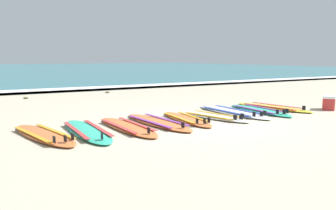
{
  "coord_description": "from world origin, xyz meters",
  "views": [
    {
      "loc": [
        -4.28,
        -5.94,
        1.42
      ],
      "look_at": [
        -0.29,
        1.18,
        0.25
      ],
      "focal_mm": 35.65,
      "sensor_mm": 36.0,
      "label": 1
    }
  ],
  "objects_px": {
    "surfboard_2": "(127,127)",
    "surfboard_3": "(157,122)",
    "surfboard_4": "(186,119)",
    "surfboard_8": "(273,107)",
    "surfboard_0": "(44,135)",
    "cooler_box": "(329,103)",
    "surfboard_7": "(259,110)",
    "surfboard_5": "(213,116)",
    "surfboard_1": "(87,131)",
    "surfboard_6": "(232,112)"
  },
  "relations": [
    {
      "from": "surfboard_0",
      "to": "surfboard_1",
      "type": "relative_size",
      "value": 0.99
    },
    {
      "from": "surfboard_8",
      "to": "cooler_box",
      "type": "bearing_deg",
      "value": -36.79
    },
    {
      "from": "surfboard_3",
      "to": "surfboard_8",
      "type": "height_order",
      "value": "same"
    },
    {
      "from": "surfboard_1",
      "to": "surfboard_4",
      "type": "distance_m",
      "value": 2.31
    },
    {
      "from": "surfboard_0",
      "to": "surfboard_8",
      "type": "distance_m",
      "value": 6.16
    },
    {
      "from": "surfboard_4",
      "to": "surfboard_8",
      "type": "relative_size",
      "value": 0.87
    },
    {
      "from": "surfboard_2",
      "to": "surfboard_3",
      "type": "xyz_separation_m",
      "value": [
        0.75,
        0.14,
        -0.0
      ]
    },
    {
      "from": "surfboard_1",
      "to": "surfboard_8",
      "type": "height_order",
      "value": "same"
    },
    {
      "from": "surfboard_1",
      "to": "surfboard_6",
      "type": "xyz_separation_m",
      "value": [
        3.87,
        0.38,
        0.0
      ]
    },
    {
      "from": "surfboard_4",
      "to": "surfboard_6",
      "type": "xyz_separation_m",
      "value": [
        1.56,
        0.26,
        -0.0
      ]
    },
    {
      "from": "surfboard_0",
      "to": "surfboard_4",
      "type": "distance_m",
      "value": 3.08
    },
    {
      "from": "surfboard_2",
      "to": "surfboard_0",
      "type": "bearing_deg",
      "value": 176.99
    },
    {
      "from": "surfboard_3",
      "to": "surfboard_4",
      "type": "bearing_deg",
      "value": 0.31
    },
    {
      "from": "surfboard_7",
      "to": "surfboard_4",
      "type": "bearing_deg",
      "value": -177.09
    },
    {
      "from": "surfboard_6",
      "to": "cooler_box",
      "type": "height_order",
      "value": "cooler_box"
    },
    {
      "from": "surfboard_7",
      "to": "cooler_box",
      "type": "relative_size",
      "value": 4.15
    },
    {
      "from": "surfboard_1",
      "to": "surfboard_6",
      "type": "distance_m",
      "value": 3.88
    },
    {
      "from": "surfboard_0",
      "to": "surfboard_5",
      "type": "height_order",
      "value": "same"
    },
    {
      "from": "surfboard_5",
      "to": "surfboard_8",
      "type": "xyz_separation_m",
      "value": [
        2.34,
        0.36,
        -0.0
      ]
    },
    {
      "from": "surfboard_2",
      "to": "surfboard_7",
      "type": "bearing_deg",
      "value": 3.93
    },
    {
      "from": "surfboard_4",
      "to": "surfboard_8",
      "type": "distance_m",
      "value": 3.09
    },
    {
      "from": "surfboard_6",
      "to": "surfboard_5",
      "type": "bearing_deg",
      "value": -160.21
    },
    {
      "from": "surfboard_1",
      "to": "surfboard_7",
      "type": "bearing_deg",
      "value": 2.9
    },
    {
      "from": "cooler_box",
      "to": "surfboard_3",
      "type": "bearing_deg",
      "value": 173.57
    },
    {
      "from": "surfboard_2",
      "to": "surfboard_6",
      "type": "bearing_deg",
      "value": 7.54
    },
    {
      "from": "surfboard_1",
      "to": "surfboard_2",
      "type": "distance_m",
      "value": 0.81
    },
    {
      "from": "surfboard_1",
      "to": "surfboard_3",
      "type": "bearing_deg",
      "value": 4.12
    },
    {
      "from": "surfboard_0",
      "to": "cooler_box",
      "type": "bearing_deg",
      "value": -3.94
    },
    {
      "from": "surfboard_7",
      "to": "surfboard_5",
      "type": "bearing_deg",
      "value": -174.4
    },
    {
      "from": "surfboard_4",
      "to": "surfboard_8",
      "type": "bearing_deg",
      "value": 5.91
    },
    {
      "from": "surfboard_2",
      "to": "surfboard_7",
      "type": "distance_m",
      "value": 3.86
    },
    {
      "from": "surfboard_0",
      "to": "surfboard_6",
      "type": "xyz_separation_m",
      "value": [
        4.64,
        0.32,
        -0.0
      ]
    },
    {
      "from": "surfboard_5",
      "to": "surfboard_6",
      "type": "xyz_separation_m",
      "value": [
        0.83,
        0.3,
        -0.0
      ]
    },
    {
      "from": "surfboard_6",
      "to": "surfboard_7",
      "type": "height_order",
      "value": "same"
    },
    {
      "from": "surfboard_4",
      "to": "surfboard_6",
      "type": "bearing_deg",
      "value": 9.44
    },
    {
      "from": "surfboard_4",
      "to": "surfboard_7",
      "type": "height_order",
      "value": "same"
    },
    {
      "from": "surfboard_7",
      "to": "cooler_box",
      "type": "xyz_separation_m",
      "value": [
        1.89,
        -0.69,
        0.16
      ]
    },
    {
      "from": "surfboard_3",
      "to": "surfboard_2",
      "type": "bearing_deg",
      "value": -169.38
    },
    {
      "from": "surfboard_8",
      "to": "surfboard_7",
      "type": "bearing_deg",
      "value": -164.39
    },
    {
      "from": "surfboard_3",
      "to": "surfboard_5",
      "type": "height_order",
      "value": "same"
    },
    {
      "from": "surfboard_5",
      "to": "cooler_box",
      "type": "height_order",
      "value": "cooler_box"
    },
    {
      "from": "surfboard_0",
      "to": "surfboard_2",
      "type": "bearing_deg",
      "value": -3.01
    },
    {
      "from": "surfboard_7",
      "to": "surfboard_3",
      "type": "bearing_deg",
      "value": -177.71
    },
    {
      "from": "surfboard_4",
      "to": "surfboard_2",
      "type": "bearing_deg",
      "value": -174.46
    },
    {
      "from": "surfboard_0",
      "to": "surfboard_5",
      "type": "bearing_deg",
      "value": 0.31
    },
    {
      "from": "surfboard_0",
      "to": "cooler_box",
      "type": "relative_size",
      "value": 4.24
    },
    {
      "from": "surfboard_0",
      "to": "surfboard_8",
      "type": "height_order",
      "value": "same"
    },
    {
      "from": "surfboard_6",
      "to": "cooler_box",
      "type": "relative_size",
      "value": 4.62
    },
    {
      "from": "surfboard_5",
      "to": "surfboard_8",
      "type": "distance_m",
      "value": 2.37
    },
    {
      "from": "surfboard_0",
      "to": "surfboard_5",
      "type": "distance_m",
      "value": 3.81
    }
  ]
}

